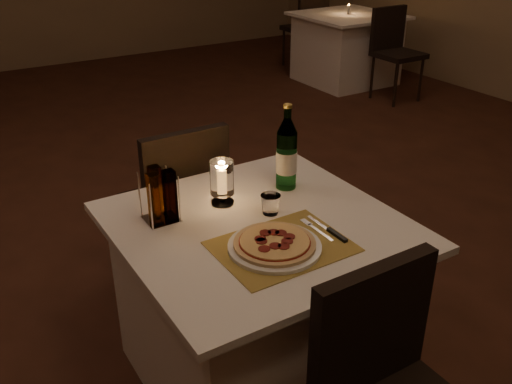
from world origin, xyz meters
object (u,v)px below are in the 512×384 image
main_table (259,303)px  water_bottle (287,155)px  plate (275,247)px  chair_far (179,195)px  neighbor_table_right (346,48)px  tumbler (271,204)px  pizza (275,243)px  hurricane_candle (222,179)px

main_table → water_bottle: water_bottle is taller
plate → chair_far: bearing=86.8°
chair_far → neighbor_table_right: bearing=39.0°
chair_far → tumbler: 0.72m
pizza → tumbler: 0.26m
hurricane_candle → tumbler: bearing=-55.2°
water_bottle → hurricane_candle: size_ratio=1.99×
plate → tumbler: size_ratio=4.18×
main_table → plate: bearing=-105.5°
water_bottle → neighbor_table_right: water_bottle is taller
chair_far → pizza: 0.92m
main_table → plate: 0.42m
chair_far → water_bottle: (0.26, -0.52, 0.33)m
pizza → hurricane_candle: (0.01, 0.39, 0.08)m
chair_far → neighbor_table_right: size_ratio=0.90×
plate → neighbor_table_right: size_ratio=0.32×
plate → neighbor_table_right: bearing=46.9°
chair_far → plate: (-0.05, -0.89, 0.20)m
tumbler → hurricane_candle: hurricane_candle is taller
plate → tumbler: 0.26m
chair_far → water_bottle: water_bottle is taller
plate → hurricane_candle: 0.40m
pizza → neighbor_table_right: 4.81m
main_table → water_bottle: bearing=37.6°
pizza → tumbler: size_ratio=3.66×
water_bottle → pizza: bearing=-129.0°
chair_far → tumbler: size_ratio=11.76×
pizza → neighbor_table_right: size_ratio=0.28×
main_table → tumbler: tumbler is taller
plate → neighbor_table_right: (3.28, 3.50, -0.38)m
tumbler → water_bottle: (0.18, 0.16, 0.11)m
chair_far → pizza: chair_far is taller
water_bottle → hurricane_candle: bearing=177.8°
main_table → tumbler: 0.41m
chair_far → plate: size_ratio=2.81×
chair_far → tumbler: bearing=-83.4°
neighbor_table_right → pizza: bearing=-133.1°
neighbor_table_right → chair_far: bearing=-141.0°
main_table → plate: plate is taller
pizza → hurricane_candle: size_ratio=1.56×
pizza → water_bottle: water_bottle is taller
tumbler → plate: bearing=-120.0°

